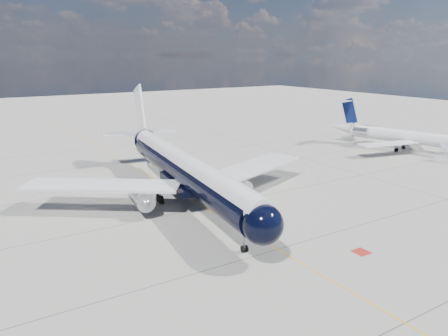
# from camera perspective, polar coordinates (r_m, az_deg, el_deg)

# --- Properties ---
(ground) EXTENTS (320.00, 320.00, 0.00)m
(ground) POSITION_cam_1_polar(r_m,az_deg,el_deg) (74.56, -10.16, -0.71)
(ground) COLOR gray
(ground) RESTS_ON ground
(taxiway_centerline) EXTENTS (0.16, 160.00, 0.01)m
(taxiway_centerline) POSITION_cam_1_polar(r_m,az_deg,el_deg) (70.10, -8.61, -1.62)
(taxiway_centerline) COLOR orange
(taxiway_centerline) RESTS_ON ground
(red_marking) EXTENTS (1.60, 1.60, 0.01)m
(red_marking) POSITION_cam_1_polar(r_m,az_deg,el_deg) (47.02, 17.49, -10.42)
(red_marking) COLOR maroon
(red_marking) RESTS_ON ground
(main_airliner) EXTENTS (40.85, 50.07, 14.48)m
(main_airliner) POSITION_cam_1_polar(r_m,az_deg,el_deg) (59.28, -5.43, -0.00)
(main_airliner) COLOR black
(main_airliner) RESTS_ON ground
(regional_jet) EXTENTS (25.31, 29.66, 10.21)m
(regional_jet) POSITION_cam_1_polar(r_m,az_deg,el_deg) (98.06, 21.60, 4.07)
(regional_jet) COLOR silver
(regional_jet) RESTS_ON ground
(boarding_stair) EXTENTS (2.93, 3.49, 3.53)m
(boarding_stair) POSITION_cam_1_polar(r_m,az_deg,el_deg) (91.11, 27.01, 1.11)
(boarding_stair) COLOR silver
(boarding_stair) RESTS_ON ground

